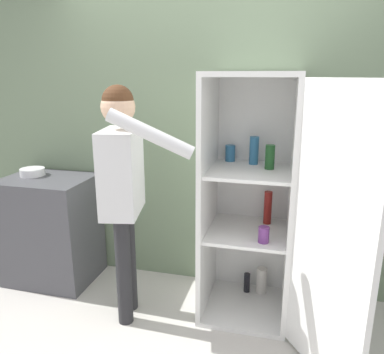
# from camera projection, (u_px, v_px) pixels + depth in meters

# --- Properties ---
(ground_plane) EXTENTS (12.00, 12.00, 0.00)m
(ground_plane) POSITION_uv_depth(u_px,v_px,m) (182.00, 352.00, 2.50)
(ground_plane) COLOR beige
(wall_back) EXTENTS (7.00, 0.06, 2.55)m
(wall_back) POSITION_uv_depth(u_px,v_px,m) (213.00, 139.00, 3.08)
(wall_back) COLOR gray
(wall_back) RESTS_ON ground_plane
(refrigerator) EXTENTS (1.04, 1.19, 1.81)m
(refrigerator) POSITION_uv_depth(u_px,v_px,m) (265.00, 205.00, 2.64)
(refrigerator) COLOR white
(refrigerator) RESTS_ON ground_plane
(person) EXTENTS (0.73, 0.56, 1.73)m
(person) POSITION_uv_depth(u_px,v_px,m) (123.00, 176.00, 2.60)
(person) COLOR #262628
(person) RESTS_ON ground_plane
(counter) EXTENTS (0.74, 0.56, 0.94)m
(counter) POSITION_uv_depth(u_px,v_px,m) (51.00, 229.00, 3.30)
(counter) COLOR #4C4C51
(counter) RESTS_ON ground_plane
(bowl) EXTENTS (0.21, 0.21, 0.06)m
(bowl) POSITION_uv_depth(u_px,v_px,m) (32.00, 172.00, 3.25)
(bowl) COLOR white
(bowl) RESTS_ON counter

